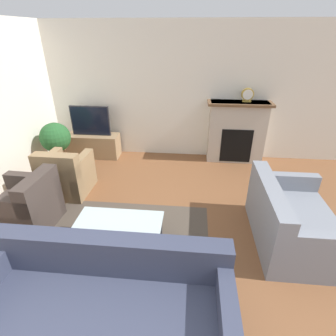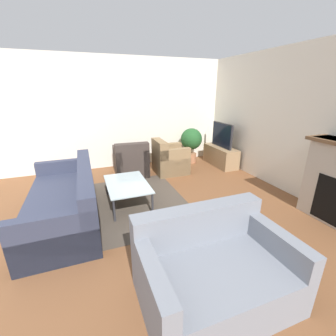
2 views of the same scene
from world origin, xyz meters
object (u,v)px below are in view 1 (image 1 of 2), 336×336
Objects in this scene: tv at (90,121)px; armchair_accent at (67,177)px; couch_sectional at (104,309)px; mantel_clock at (247,95)px; couch_loveseat at (291,222)px; potted_plant at (56,140)px; armchair_by_window at (26,208)px; coffee_table at (117,228)px.

tv reaches higher than armchair_accent.
couch_sectional is 4.36m from mantel_clock.
couch_sectional is at bearing -114.39° from mantel_clock.
potted_plant is at bearing 66.60° from couch_loveseat.
armchair_by_window is at bearing 79.63° from armchair_accent.
tv is 1.58m from armchair_accent.
couch_loveseat is 5.33× the size of mantel_clock.
mantel_clock is (3.18, 0.11, 0.58)m from tv.
coffee_table is 1.13× the size of potted_plant.
couch_loveseat is (3.46, -2.34, -0.52)m from tv.
mantel_clock reaches higher than potted_plant.
armchair_by_window is 4.27m from mantel_clock.
tv is 1.01× the size of armchair_accent.
mantel_clock reaches higher than couch_sectional.
couch_sectional is 1.59× the size of couch_loveseat.
tv is 4.03m from couch_sectional.
potted_plant reaches higher than couch_sectional.
tv is 3.23m from mantel_clock.
armchair_accent is 0.76× the size of coffee_table.
couch_sectional is 2.73× the size of armchair_by_window.
armchair_by_window is 3.11× the size of mantel_clock.
couch_loveseat is at bearing 166.96° from armchair_accent.
coffee_table is at bearing -64.90° from tv.
mantel_clock is at bearing 129.76° from armchair_by_window.
armchair_by_window reaches higher than coffee_table.
couch_loveseat is 1.31× the size of coffee_table.
tv is 2.44m from armchair_by_window.
potted_plant is at bearing -56.25° from armchair_accent.
couch_loveseat is 2.70m from mantel_clock.
tv is at bearing 52.67° from potted_plant.
tv is 0.87× the size of potted_plant.
couch_loveseat is 2.21m from coffee_table.
armchair_by_window is 1.45m from coffee_table.
armchair_accent is at bearing 121.45° from couch_sectional.
couch_sectional and armchair_by_window have the same top height.
armchair_by_window is (-0.11, -2.39, -0.51)m from tv.
armchair_by_window is at bearing -92.70° from tv.
armchair_by_window is at bearing 139.02° from couch_sectional.
armchair_accent reaches higher than coffee_table.
couch_sectional is 2.46m from couch_loveseat.
couch_loveseat is 1.71× the size of armchair_by_window.
mantel_clock reaches higher than coffee_table.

